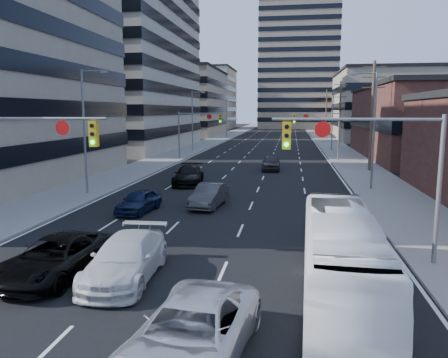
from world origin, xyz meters
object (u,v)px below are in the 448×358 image
object	(u,v)px
white_van	(126,258)
sedan_blue	(139,201)
transit_bus	(341,256)
black_pickup	(57,257)
silver_suv	(192,333)

from	to	relation	value
white_van	sedan_blue	world-z (taller)	white_van
white_van	transit_bus	bearing A→B (deg)	-5.50
black_pickup	transit_bus	bearing A→B (deg)	4.30
black_pickup	sedan_blue	distance (m)	10.53
white_van	silver_suv	world-z (taller)	white_van
black_pickup	silver_suv	size ratio (longest dim) A/B	0.96
white_van	sedan_blue	distance (m)	10.82
white_van	sedan_blue	size ratio (longest dim) A/B	1.33
silver_suv	black_pickup	bearing A→B (deg)	149.13
transit_bus	white_van	bearing A→B (deg)	179.28
black_pickup	white_van	xyz separation A→B (m)	(2.63, 0.17, 0.04)
black_pickup	white_van	bearing A→B (deg)	9.13
black_pickup	transit_bus	size ratio (longest dim) A/B	0.54
transit_bus	sedan_blue	bearing A→B (deg)	137.29
silver_suv	transit_bus	size ratio (longest dim) A/B	0.56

